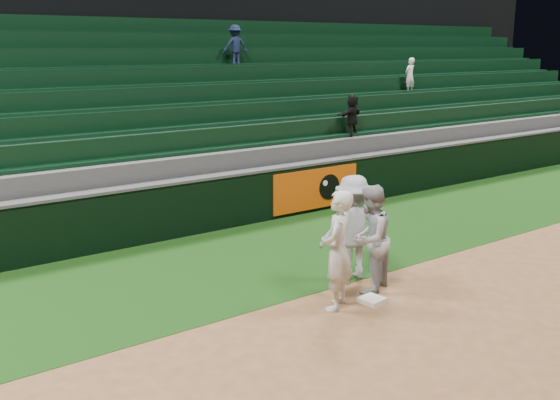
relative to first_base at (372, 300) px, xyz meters
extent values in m
plane|color=brown|center=(-0.18, -0.07, -0.04)|extent=(70.00, 70.00, 0.00)
cube|color=black|center=(-0.18, 2.93, -0.04)|extent=(36.00, 4.20, 0.01)
cube|color=white|center=(0.00, 0.00, 0.00)|extent=(0.40, 0.40, 0.08)
imported|color=silver|center=(-0.60, 0.19, 0.92)|extent=(0.83, 0.77, 1.91)
imported|color=#9C9DA6|center=(0.32, 0.43, 0.87)|extent=(1.09, 0.99, 1.83)
imported|color=#969AA3|center=(0.49, 1.03, 0.90)|extent=(1.37, 1.05, 1.87)
cube|color=black|center=(-0.18, 5.13, 0.56)|extent=(36.00, 0.35, 1.20)
cube|color=#D84C0A|center=(2.82, 4.94, 0.56)|extent=(2.60, 0.05, 1.00)
cylinder|color=black|center=(3.22, 4.91, 0.56)|extent=(0.64, 0.02, 0.64)
cylinder|color=white|center=(3.07, 4.89, 0.68)|extent=(0.14, 0.02, 0.14)
cube|color=#424244|center=(-0.18, 5.13, 1.18)|extent=(36.00, 0.40, 0.06)
cube|color=#3D3D3F|center=(-0.18, 5.86, 0.79)|extent=(36.00, 0.85, 1.65)
cube|color=black|center=(-0.18, 6.11, 1.86)|extent=(36.00, 0.14, 0.50)
cube|color=black|center=(-0.18, 5.94, 1.65)|extent=(36.00, 0.45, 0.08)
cube|color=#3D3D3F|center=(-0.18, 6.71, 1.01)|extent=(36.00, 0.85, 2.10)
cube|color=black|center=(-0.18, 6.96, 2.31)|extent=(36.00, 0.14, 0.50)
cube|color=black|center=(-0.18, 6.79, 2.10)|extent=(36.00, 0.45, 0.08)
cube|color=#3D3D3F|center=(-0.18, 7.56, 1.24)|extent=(36.00, 0.85, 2.55)
cube|color=black|center=(-0.18, 7.81, 2.76)|extent=(36.00, 0.14, 0.50)
cube|color=black|center=(-0.18, 7.64, 2.55)|extent=(36.00, 0.45, 0.08)
cube|color=#3D3D3F|center=(-0.18, 8.41, 1.46)|extent=(36.00, 0.85, 3.00)
cube|color=black|center=(-0.18, 8.66, 3.21)|extent=(36.00, 0.14, 0.50)
cube|color=black|center=(-0.18, 8.49, 3.00)|extent=(36.00, 0.45, 0.08)
cube|color=#3D3D3F|center=(-0.18, 9.26, 1.69)|extent=(36.00, 0.85, 3.45)
cube|color=black|center=(-0.18, 9.51, 3.66)|extent=(36.00, 0.14, 0.50)
cube|color=black|center=(-0.18, 9.34, 3.45)|extent=(36.00, 0.45, 0.08)
cube|color=#3D3D3F|center=(-0.18, 10.11, 1.91)|extent=(36.00, 0.85, 3.90)
cube|color=black|center=(-0.18, 10.36, 4.11)|extent=(36.00, 0.14, 0.50)
cube|color=black|center=(-0.18, 10.19, 3.90)|extent=(36.00, 0.45, 0.08)
cube|color=#3D3D3F|center=(-0.18, 10.96, 2.14)|extent=(36.00, 0.85, 4.35)
cube|color=black|center=(-0.18, 11.21, 4.56)|extent=(36.00, 0.14, 0.50)
cube|color=black|center=(-0.18, 11.04, 4.35)|extent=(36.00, 0.45, 0.08)
imported|color=black|center=(4.73, 5.81, 2.18)|extent=(1.10, 0.63, 1.13)
imported|color=white|center=(8.76, 7.51, 3.07)|extent=(0.44, 0.32, 1.12)
imported|color=#101835|center=(3.16, 9.21, 4.00)|extent=(0.81, 0.52, 1.19)
camera|label=1|loc=(-6.70, -6.78, 4.01)|focal=40.00mm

